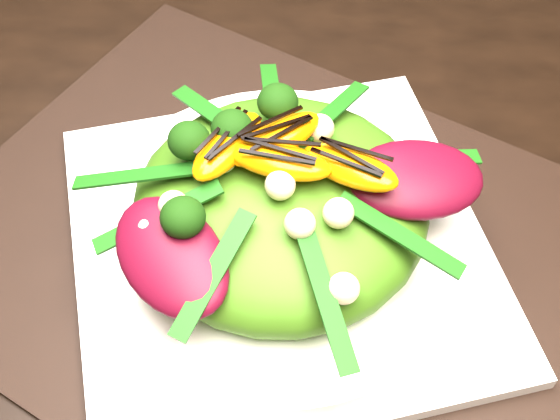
# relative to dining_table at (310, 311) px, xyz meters

# --- Properties ---
(dining_table) EXTENTS (1.60, 0.90, 0.75)m
(dining_table) POSITION_rel_dining_table_xyz_m (0.00, 0.00, 0.00)
(dining_table) COLOR black
(dining_table) RESTS_ON floor
(placemat) EXTENTS (0.56, 0.50, 0.00)m
(placemat) POSITION_rel_dining_table_xyz_m (-0.02, 0.03, 0.02)
(placemat) COLOR black
(placemat) RESTS_ON dining_table
(plate_base) EXTENTS (0.35, 0.35, 0.01)m
(plate_base) POSITION_rel_dining_table_xyz_m (-0.02, 0.03, 0.03)
(plate_base) COLOR silver
(plate_base) RESTS_ON placemat
(salad_bowl) EXTENTS (0.26, 0.26, 0.02)m
(salad_bowl) POSITION_rel_dining_table_xyz_m (-0.02, 0.03, 0.04)
(salad_bowl) COLOR white
(salad_bowl) RESTS_ON plate_base
(lettuce_mound) EXTENTS (0.24, 0.24, 0.06)m
(lettuce_mound) POSITION_rel_dining_table_xyz_m (-0.02, 0.03, 0.07)
(lettuce_mound) COLOR #406F14
(lettuce_mound) RESTS_ON salad_bowl
(radicchio_leaf) EXTENTS (0.10, 0.08, 0.02)m
(radicchio_leaf) POSITION_rel_dining_table_xyz_m (0.06, 0.04, 0.10)
(radicchio_leaf) COLOR #4A0717
(radicchio_leaf) RESTS_ON lettuce_mound
(orange_segment) EXTENTS (0.07, 0.05, 0.02)m
(orange_segment) POSITION_rel_dining_table_xyz_m (-0.03, 0.06, 0.11)
(orange_segment) COLOR orange
(orange_segment) RESTS_ON lettuce_mound
(broccoli_floret) EXTENTS (0.05, 0.05, 0.04)m
(broccoli_floret) POSITION_rel_dining_table_xyz_m (-0.09, 0.06, 0.11)
(broccoli_floret) COLOR black
(broccoli_floret) RESTS_ON lettuce_mound
(macadamia_nut) EXTENTS (0.02, 0.02, 0.02)m
(macadamia_nut) POSITION_rel_dining_table_xyz_m (0.01, -0.00, 0.11)
(macadamia_nut) COLOR #C2BC89
(macadamia_nut) RESTS_ON lettuce_mound
(balsamic_drizzle) EXTENTS (0.04, 0.02, 0.00)m
(balsamic_drizzle) POSITION_rel_dining_table_xyz_m (-0.03, 0.06, 0.12)
(balsamic_drizzle) COLOR black
(balsamic_drizzle) RESTS_ON orange_segment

